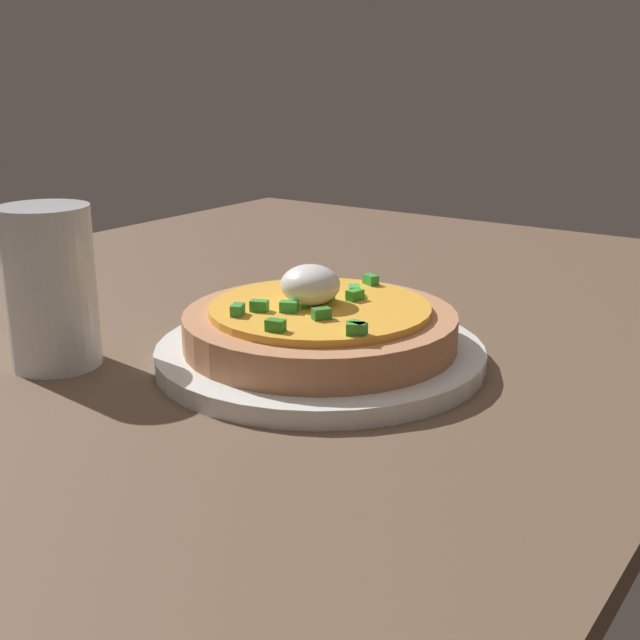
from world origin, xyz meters
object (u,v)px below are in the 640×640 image
at_px(plate, 320,354).
at_px(cup_near, 51,292).
at_px(fork, 78,284).
at_px(pizza, 320,324).

height_order(plate, cup_near, cup_near).
bearing_deg(fork, cup_near, -16.13).
distance_m(cup_near, fork, 0.24).
bearing_deg(plate, fork, 82.78).
xyz_separation_m(cup_near, fork, (0.16, 0.17, -0.05)).
distance_m(plate, pizza, 0.02).
distance_m(plate, fork, 0.34).
xyz_separation_m(plate, fork, (0.04, 0.33, -0.00)).
height_order(pizza, fork, pizza).
bearing_deg(cup_near, fork, 47.20).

